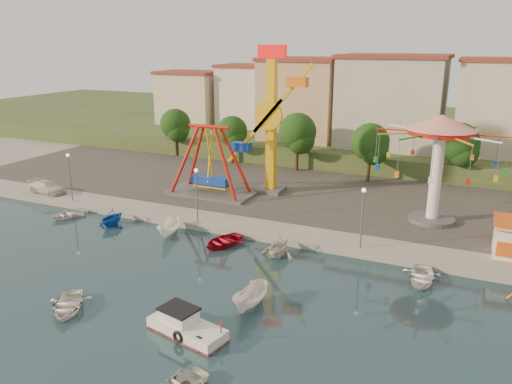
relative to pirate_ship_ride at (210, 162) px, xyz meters
The scene contains 30 objects.
ground 24.58m from the pirate_ship_ride, 62.29° to the right, with size 200.00×200.00×0.00m, color #162E3D.
quay_deck 42.32m from the pirate_ship_ride, 74.51° to the left, with size 200.00×100.00×0.60m, color #9E998E.
asphalt_pad 14.65m from the pirate_ship_ride, 37.36° to the left, with size 90.00×28.00×0.01m, color #4C4944.
hill_terrace 47.04m from the pirate_ship_ride, 76.14° to the left, with size 200.00×60.00×3.00m, color #384C26.
pirate_ship_ride is the anchor object (origin of this frame).
kamikaze_tower 8.24m from the pirate_ship_ride, 28.60° to the left, with size 6.88×3.10×16.50m.
wave_swinger 24.38m from the pirate_ship_ride, ahead, with size 11.60×11.60×10.40m.
lamp_post_0 15.33m from the pirate_ship_ride, 146.59° to the right, with size 0.14×0.14×5.00m, color #59595E.
lamp_post_1 9.11m from the pirate_ship_ride, 68.89° to the right, with size 0.14×0.14×5.00m, color #59595E.
lamp_post_2 21.05m from the pirate_ship_ride, 23.61° to the right, with size 0.14×0.14×5.00m, color #59595E.
tree_0 21.47m from the pirate_ship_ride, 133.47° to the left, with size 4.60×4.60×7.19m.
tree_1 15.59m from the pirate_ship_ride, 107.77° to the left, with size 4.35×4.35×6.80m.
tree_2 15.40m from the pirate_ship_ride, 69.97° to the left, with size 5.02×5.02×7.85m.
tree_3 20.04m from the pirate_ship_ride, 40.34° to the left, with size 4.68×4.68×7.32m.
tree_4 29.89m from the pirate_ship_ride, 32.27° to the left, with size 4.86×4.86×7.60m.
building_0 33.43m from the pirate_ship_ride, 131.90° to the left, with size 9.26×9.53×11.87m, color beige.
building_1 31.76m from the pirate_ship_ride, 108.59° to the left, with size 12.33×9.01×8.63m, color silver.
building_2 30.99m from the pirate_ship_ride, 84.28° to the left, with size 11.95×9.28×11.23m, color tan.
building_3 32.32m from the pirate_ship_ride, 58.40° to the left, with size 12.59×10.50×9.20m, color beige.
building_4 43.33m from the pirate_ship_ride, 45.44° to the left, with size 10.75×9.23×9.24m, color beige.
cabin_motorboat 28.09m from the pirate_ship_ride, 63.93° to the right, with size 5.46×3.02×1.82m.
rowboat_a 26.38m from the pirate_ship_ride, 82.40° to the right, with size 2.86×4.00×0.83m, color white.
skiff 25.39m from the pirate_ship_ride, 54.51° to the right, with size 1.48×3.94×1.52m, color white.
van 19.23m from the pirate_ship_ride, 157.01° to the right, with size 1.94×4.78×1.39m, color silver.
moored_boat_0 16.11m from the pirate_ship_ride, 131.88° to the right, with size 2.50×3.51×0.73m, color white.
moored_boat_1 13.00m from the pirate_ship_ride, 111.85° to the right, with size 2.77×3.21×1.69m, color #1454B0.
moored_boat_2 12.35m from the pirate_ship_ride, 79.81° to the right, with size 1.47×3.91×1.51m, color white.
moored_boat_3 14.49m from the pirate_ship_ride, 56.43° to the right, with size 2.93×4.10×0.85m, color #A90D1D.
moored_boat_4 17.83m from the pirate_ship_ride, 41.63° to the right, with size 2.88×3.34×1.76m, color silver.
moored_boat_6 27.53m from the pirate_ship_ride, 25.23° to the right, with size 2.87×4.02×0.83m, color white.
Camera 1 is at (16.12, -26.40, 17.37)m, focal length 35.00 mm.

